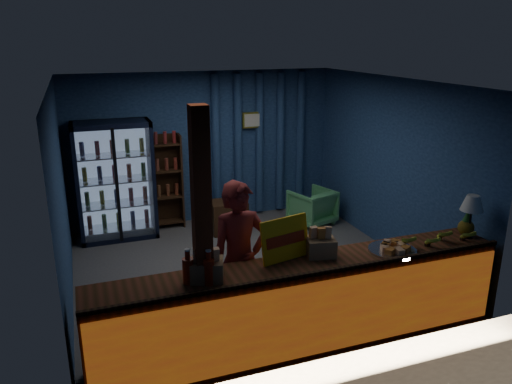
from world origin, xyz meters
TOP-DOWN VIEW (x-y plane):
  - ground at (0.00, 0.00)m, footprint 4.60×4.60m
  - room_walls at (0.00, 0.00)m, footprint 4.60×4.60m
  - counter at (0.00, -1.91)m, footprint 4.40×0.57m
  - support_post at (-1.05, -1.90)m, footprint 0.16×0.16m
  - beverage_cooler at (-1.55, 1.92)m, footprint 1.20×0.62m
  - bottle_shelf at (-0.70, 2.06)m, footprint 0.50×0.28m
  - curtain_folds at (1.00, 2.14)m, footprint 1.74×0.14m
  - framed_picture at (0.85, 2.10)m, footprint 0.36×0.04m
  - shopkeeper at (-0.54, -1.44)m, footprint 0.65×0.44m
  - green_chair at (1.68, 1.32)m, footprint 0.83×0.84m
  - side_table at (0.20, 1.45)m, footprint 0.62×0.47m
  - yellow_sign at (-0.15, -1.74)m, footprint 0.57×0.23m
  - soda_bottles at (-1.11, -1.95)m, footprint 0.28×0.19m
  - snack_box_left at (-1.02, -1.90)m, footprint 0.36×0.33m
  - snack_box_centre at (0.24, -1.78)m, footprint 0.34×0.30m
  - pastry_tray at (1.00, -1.95)m, footprint 0.51×0.51m
  - banana_bunches at (1.57, -1.95)m, footprint 0.93×0.28m
  - table_lamp at (2.05, -1.91)m, footprint 0.26×0.26m
  - pineapple at (2.05, -1.86)m, footprint 0.18×0.18m

SIDE VIEW (x-z plane):
  - ground at x=0.00m, z-range 0.00..0.00m
  - side_table at x=0.20m, z-range -0.05..0.59m
  - green_chair at x=1.68m, z-range 0.00..0.62m
  - counter at x=0.00m, z-range -0.02..0.97m
  - bottle_shelf at x=-0.70m, z-range -0.01..1.59m
  - shopkeeper at x=-0.54m, z-range 0.00..1.74m
  - beverage_cooler at x=-1.55m, z-range -0.02..1.88m
  - pastry_tray at x=1.00m, z-range 0.94..1.02m
  - banana_bunches at x=1.57m, z-range 0.95..1.10m
  - snack_box_centre at x=0.24m, z-range 0.90..1.22m
  - snack_box_left at x=-1.02m, z-range 0.90..1.23m
  - pineapple at x=2.05m, z-range 0.92..1.24m
  - soda_bottles at x=-1.11m, z-range 0.92..1.26m
  - yellow_sign at x=-0.15m, z-range 0.95..1.40m
  - support_post at x=-1.05m, z-range 0.00..2.60m
  - curtain_folds at x=1.00m, z-range 0.05..2.55m
  - table_lamp at x=2.05m, z-range 1.09..1.60m
  - room_walls at x=0.00m, z-range -0.73..3.87m
  - framed_picture at x=0.85m, z-range 1.61..1.89m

